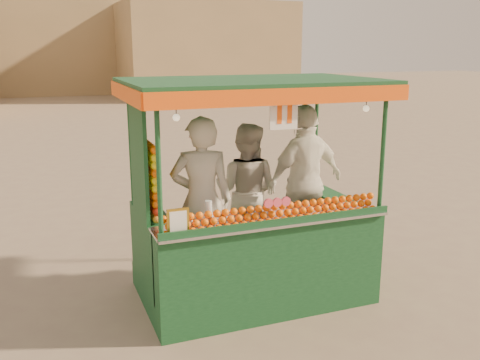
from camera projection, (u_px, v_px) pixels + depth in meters
name	position (u px, v px, depth m)	size (l,w,h in m)	color
ground	(252.00, 290.00, 6.09)	(90.00, 90.00, 0.00)	#6F5C4F
building_right	(204.00, 50.00, 29.65)	(9.00, 6.00, 5.00)	#9B7F58
building_center	(29.00, 33.00, 31.69)	(14.00, 7.00, 7.00)	#9B7F58
juice_cart	(250.00, 232.00, 5.70)	(2.61, 1.69, 2.37)	#0F3A1D
vendor_left	(202.00, 201.00, 5.50)	(0.72, 0.56, 1.75)	beige
vendor_middle	(246.00, 191.00, 6.20)	(0.97, 0.94, 1.58)	beige
vendor_right	(305.00, 182.00, 6.19)	(1.12, 0.65, 1.79)	white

